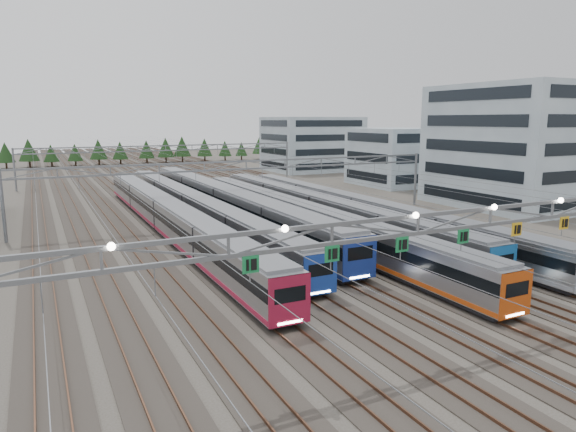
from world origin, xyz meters
name	(u,v)px	position (x,y,z in m)	size (l,w,h in m)	color
ground	(482,329)	(0.00, 0.00, 0.00)	(400.00, 400.00, 0.00)	#47423A
track_bed	(152,170)	(0.00, 100.00, 1.49)	(54.00, 260.00, 5.42)	#2D2823
train_a	(166,215)	(-11.25, 37.16, 2.13)	(2.89, 65.05, 3.76)	black
train_b	(193,207)	(-6.75, 41.84, 2.05)	(2.77, 66.26, 3.60)	black
train_c	(225,202)	(-2.25, 42.23, 2.31)	(3.15, 63.77, 4.11)	black
train_d	(302,218)	(2.25, 28.69, 2.06)	(2.79, 58.56, 3.63)	black
train_e	(319,209)	(6.75, 32.72, 2.10)	(2.84, 56.59, 3.70)	black
train_f	(360,210)	(11.25, 30.36, 1.99)	(2.67, 59.46, 3.48)	black
gantry_near	(491,220)	(-0.05, -0.12, 7.09)	(56.36, 0.61, 8.08)	slate
gantry_mid	(246,172)	(0.00, 40.00, 6.39)	(56.36, 0.36, 8.00)	slate
gantry_far	(166,152)	(0.00, 85.00, 6.39)	(56.36, 0.36, 8.00)	slate
depot_bldg_south	(515,146)	(41.01, 33.03, 9.11)	(18.00, 22.00, 18.22)	#94A5B0
depot_bldg_mid	(395,157)	(41.01, 61.82, 5.70)	(14.00, 16.00, 11.40)	#94A5B0
depot_bldg_north	(312,144)	(40.59, 95.91, 6.87)	(22.00, 18.00, 13.74)	#94A5B0
treeline	(144,149)	(5.40, 137.13, 4.23)	(106.40, 5.60, 7.02)	#332114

